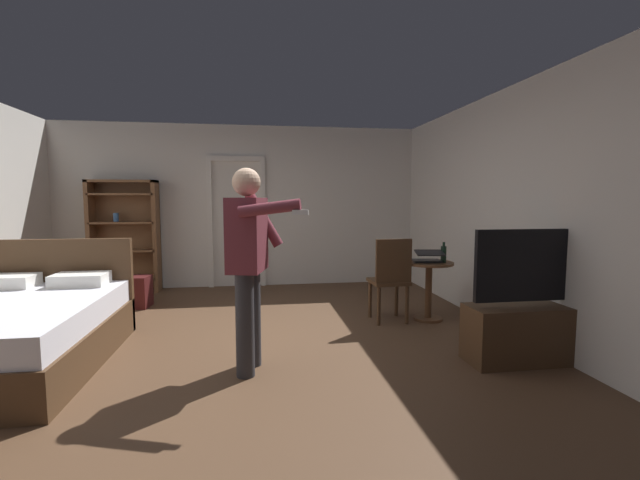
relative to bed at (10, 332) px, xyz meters
The scene contains 13 objects.
ground_plane 1.91m from the bed, ahead, with size 6.81×6.81×0.00m, color brown.
wall_back 3.89m from the bed, 59.83° to the left, with size 6.03×0.12×2.63m, color silver.
wall_right 4.95m from the bed, ahead, with size 0.12×6.43×2.63m, color silver.
doorway_frame 3.76m from the bed, 60.40° to the left, with size 0.93×0.08×2.13m.
bed is the anchor object (origin of this frame).
bookshelf 3.09m from the bed, 88.08° to the left, with size 1.01×0.32×1.73m.
tv_flatscreen 4.52m from the bed, ahead, with size 1.11×0.40×1.18m.
side_table 4.21m from the bed, 11.09° to the left, with size 0.57×0.57×0.70m.
laptop 4.19m from the bed, 10.61° to the left, with size 0.37×0.37×0.15m.
bottle_on_table 4.36m from the bed, ahead, with size 0.06×0.06×0.24m.
wooden_chair 3.73m from the bed, 12.01° to the left, with size 0.43×0.43×0.99m.
person_blue_shirt 2.19m from the bed, 11.21° to the right, with size 0.64×0.69×1.69m.
suitcase_dark 2.03m from the bed, 76.67° to the left, with size 0.44×0.31×0.42m, color #4C1919.
Camera 1 is at (0.20, -4.02, 1.44)m, focal length 23.94 mm.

